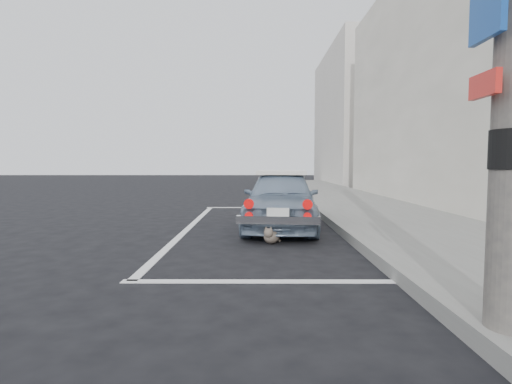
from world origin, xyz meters
TOP-DOWN VIEW (x-y plane):
  - ground at (0.00, 0.00)m, footprint 80.00×80.00m
  - sidewalk at (3.20, 2.00)m, footprint 2.80×40.00m
  - building_far at (6.35, 20.00)m, footprint 3.50×10.00m
  - pline_rear at (0.50, -0.50)m, footprint 3.00×0.12m
  - pline_front at (0.50, 6.50)m, footprint 3.00×0.12m
  - pline_side at (-0.90, 3.00)m, footprint 0.12×7.00m
  - retro_coupe at (0.85, 2.93)m, footprint 1.61×3.37m
  - cat at (0.61, 1.47)m, footprint 0.35×0.51m

SIDE VIEW (x-z plane):
  - ground at x=0.00m, z-range 0.00..0.00m
  - pline_rear at x=0.50m, z-range 0.00..0.01m
  - pline_front at x=0.50m, z-range 0.00..0.01m
  - pline_side at x=-0.90m, z-range 0.00..0.01m
  - sidewalk at x=3.20m, z-range 0.00..0.15m
  - cat at x=0.61m, z-range -0.01..0.28m
  - retro_coupe at x=0.85m, z-range 0.01..1.12m
  - building_far at x=6.35m, z-range 0.00..8.00m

